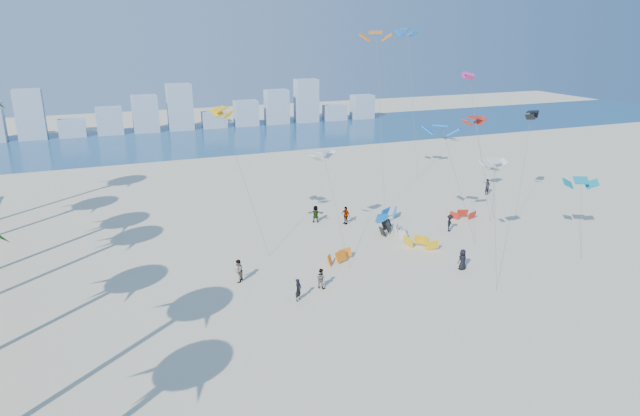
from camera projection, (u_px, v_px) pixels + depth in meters
name	position (u px, v px, depth m)	size (l,w,h in m)	color
ground	(376.00, 375.00, 30.87)	(220.00, 220.00, 0.00)	beige
ocean	(182.00, 140.00, 94.50)	(220.00, 220.00, 0.00)	navy
kitesurfer_near	(298.00, 290.00, 38.99)	(0.60, 0.39, 1.64)	black
kitesurfer_mid	(321.00, 278.00, 40.87)	(0.75, 0.58, 1.54)	gray
kitesurfers_far	(373.00, 226.00, 51.19)	(32.75, 16.86, 1.87)	black
grounded_kites	(399.00, 229.00, 51.59)	(18.89, 10.63, 1.08)	orange
flying_kites	(432.00, 95.00, 53.54)	(33.45, 35.89, 18.61)	silver
distant_skyline	(166.00, 114.00, 101.96)	(85.00, 3.00, 8.40)	#9EADBF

